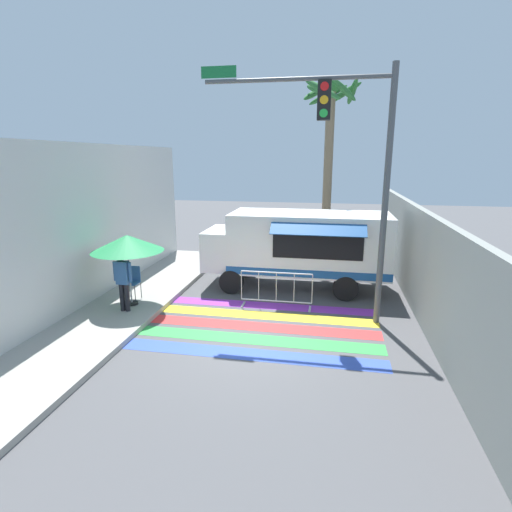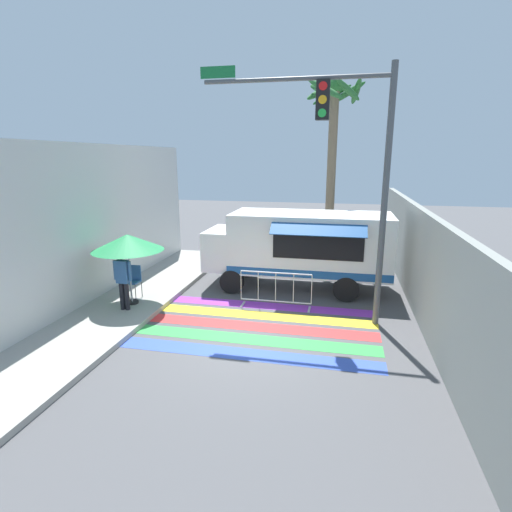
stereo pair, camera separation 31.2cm
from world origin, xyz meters
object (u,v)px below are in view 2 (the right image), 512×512
at_px(vendor_person, 123,277).
at_px(barricade_front, 276,290).
at_px(patio_umbrella, 128,243).
at_px(palm_tree, 333,136).
at_px(food_truck, 296,244).
at_px(folding_chair, 134,278).
at_px(traffic_signal_pole, 349,151).

xyz_separation_m(vendor_person, barricade_front, (4.03, 1.39, -0.55)).
bearing_deg(barricade_front, patio_umbrella, -167.72).
distance_m(barricade_front, palm_tree, 7.34).
relative_size(barricade_front, palm_tree, 0.29).
distance_m(food_truck, barricade_front, 2.19).
bearing_deg(palm_tree, barricade_front, -102.93).
bearing_deg(barricade_front, food_truck, 79.75).
bearing_deg(folding_chair, barricade_front, 0.31).
relative_size(food_truck, traffic_signal_pole, 0.93).
xyz_separation_m(food_truck, patio_umbrella, (-4.45, -2.83, 0.44)).
bearing_deg(vendor_person, patio_umbrella, 95.92).
bearing_deg(food_truck, patio_umbrella, -147.56).
distance_m(food_truck, traffic_signal_pole, 4.15).
height_order(food_truck, vendor_person, food_truck).
relative_size(traffic_signal_pole, patio_umbrella, 3.16).
distance_m(traffic_signal_pole, patio_umbrella, 6.47).
height_order(food_truck, patio_umbrella, food_truck).
height_order(food_truck, traffic_signal_pole, traffic_signal_pole).
bearing_deg(folding_chair, patio_umbrella, -74.70).
bearing_deg(patio_umbrella, traffic_signal_pole, 2.95).
bearing_deg(barricade_front, vendor_person, -161.03).
relative_size(vendor_person, barricade_front, 0.80).
bearing_deg(folding_chair, palm_tree, 42.11).
height_order(vendor_person, barricade_front, vendor_person).
distance_m(traffic_signal_pole, folding_chair, 7.17).
bearing_deg(patio_umbrella, barricade_front, 12.28).
distance_m(traffic_signal_pole, vendor_person, 6.83).
xyz_separation_m(folding_chair, palm_tree, (5.57, 6.01, 4.34)).
height_order(folding_chair, palm_tree, palm_tree).
height_order(patio_umbrella, barricade_front, patio_umbrella).
distance_m(traffic_signal_pole, palm_tree, 6.25).
bearing_deg(palm_tree, traffic_signal_pole, -84.70).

